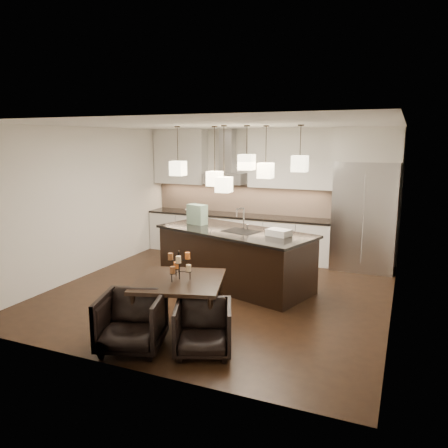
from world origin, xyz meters
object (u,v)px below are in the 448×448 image
at_px(island_body, 235,259).
at_px(armchair_right, 203,328).
at_px(dining_table, 180,303).
at_px(armchair_left, 132,322).
at_px(refrigerator, 365,216).

distance_m(island_body, armchair_right, 2.59).
distance_m(island_body, dining_table, 1.98).
xyz_separation_m(island_body, dining_table, (-0.03, -1.98, -0.13)).
height_order(island_body, dining_table, island_body).
distance_m(armchair_left, armchair_right, 0.90).
bearing_deg(island_body, armchair_right, -59.66).
height_order(island_body, armchair_right, island_body).
bearing_deg(armchair_right, refrigerator, 50.01).
bearing_deg(refrigerator, armchair_right, -107.65).
bearing_deg(refrigerator, island_body, -136.10).
relative_size(armchair_left, armchair_right, 1.12).
height_order(dining_table, armchair_left, armchair_left).
bearing_deg(armchair_left, dining_table, 55.50).
xyz_separation_m(refrigerator, armchair_left, (-2.27, -4.70, -0.72)).
bearing_deg(dining_table, refrigerator, 46.09).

